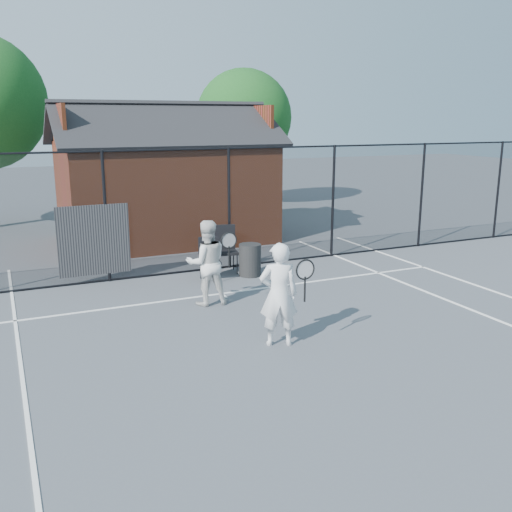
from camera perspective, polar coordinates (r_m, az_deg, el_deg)
name	(u,v)px	position (r m, az deg, el deg)	size (l,w,h in m)	color
ground	(285,342)	(9.72, 2.95, -8.63)	(80.00, 80.00, 0.00)	#4F545A
court_lines	(326,373)	(8.67, 7.05, -11.55)	(11.02, 18.00, 0.01)	white
fence	(178,215)	(13.72, -7.78, 4.13)	(22.04, 3.00, 3.00)	black
clubhouse	(165,188)	(17.73, -9.07, 6.73)	(6.50, 4.36, 4.19)	brown
tree_right	(244,118)	(24.47, -1.21, 13.68)	(3.97, 3.97, 5.70)	#2F2013
player_front	(279,294)	(9.35, 2.30, -3.85)	(0.83, 0.67, 1.74)	white
player_back	(207,263)	(11.44, -4.94, -0.67)	(0.97, 0.75, 1.73)	silver
chair_left	(226,250)	(13.86, -3.01, 0.59)	(0.54, 0.56, 1.12)	black
chair_right	(210,260)	(13.22, -4.62, -0.40)	(0.47, 0.49, 0.97)	black
waste_bin	(250,260)	(13.61, -0.61, -0.39)	(0.53, 0.53, 0.77)	#242424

